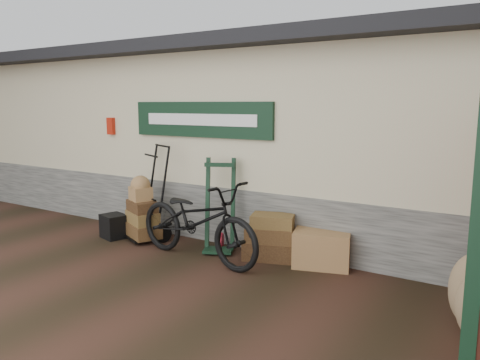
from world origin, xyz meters
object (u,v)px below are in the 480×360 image
object	(u,v)px
wicker_hamper	(322,249)
black_trunk	(114,226)
porter_trolley	(152,192)
suitcase_stack	(270,236)
bicycle	(197,216)
green_barrow	(220,205)

from	to	relation	value
wicker_hamper	black_trunk	size ratio (longest dim) A/B	1.90
wicker_hamper	black_trunk	bearing A→B (deg)	-170.92
porter_trolley	black_trunk	distance (m)	0.89
suitcase_stack	porter_trolley	bearing A→B (deg)	-175.80
bicycle	wicker_hamper	bearing A→B (deg)	-58.88
wicker_hamper	green_barrow	bearing A→B (deg)	-173.74
bicycle	suitcase_stack	bearing A→B (deg)	-46.62
green_barrow	bicycle	bearing A→B (deg)	-116.49
black_trunk	bicycle	world-z (taller)	bicycle
porter_trolley	black_trunk	xyz separation A→B (m)	(-0.59, -0.31, -0.59)
suitcase_stack	wicker_hamper	size ratio (longest dim) A/B	0.99
green_barrow	suitcase_stack	distance (m)	0.90
porter_trolley	black_trunk	size ratio (longest dim) A/B	4.00
porter_trolley	green_barrow	world-z (taller)	porter_trolley
black_trunk	porter_trolley	bearing A→B (deg)	27.52
suitcase_stack	black_trunk	world-z (taller)	suitcase_stack
green_barrow	suitcase_stack	world-z (taller)	green_barrow
wicker_hamper	black_trunk	xyz separation A→B (m)	(-3.44, -0.55, -0.05)
porter_trolley	suitcase_stack	distance (m)	2.16
suitcase_stack	black_trunk	bearing A→B (deg)	-170.27
porter_trolley	wicker_hamper	bearing A→B (deg)	29.64
porter_trolley	wicker_hamper	size ratio (longest dim) A/B	2.10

